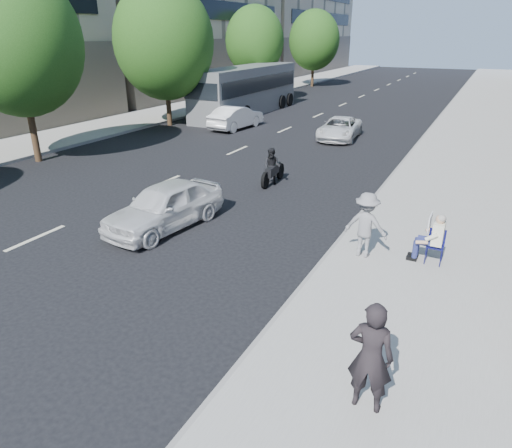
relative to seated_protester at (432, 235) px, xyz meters
The scene contains 15 objects.
ground 6.63m from the seated_protester, 126.00° to the right, with size 160.00×160.00×0.00m, color black.
near_sidewalk 14.71m from the seated_protester, 89.45° to the left, with size 5.00×120.00×0.15m, color gray.
far_sidewalk 25.32m from the seated_protester, 144.53° to the left, with size 4.50×120.00×0.15m, color gray.
tree_far_b 18.27m from the seated_protester, behind, with size 5.40×5.40×8.24m.
tree_far_c 22.06m from the seated_protester, 144.15° to the left, with size 6.00×6.00×8.47m.
tree_far_d 30.56m from the seated_protester, 125.42° to the left, with size 4.80×4.80×7.65m.
tree_far_e 42.66m from the seated_protester, 114.41° to the left, with size 5.40×5.40×7.89m.
seated_protester is the anchor object (origin of this frame).
jogger 1.62m from the seated_protester, 165.45° to the right, with size 1.10×0.63×1.70m, color gray.
pedestrian_woman 5.52m from the seated_protester, 91.91° to the right, with size 0.67×0.44×1.85m, color black.
white_sedan_near 7.55m from the seated_protester, behind, with size 1.64×4.08×1.39m, color silver.
white_sedan_mid 19.03m from the seated_protester, 134.02° to the left, with size 1.46×4.18×1.38m, color white.
white_sedan_far 15.18m from the seated_protester, 115.83° to the left, with size 1.94×4.21×1.17m, color white.
motorcycle 7.83m from the seated_protester, 145.36° to the left, with size 0.74×2.05×1.42m.
bus 24.39m from the seated_protester, 128.83° to the left, with size 2.76×12.08×3.30m.
Camera 1 is at (4.63, -5.82, 5.48)m, focal length 32.00 mm.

